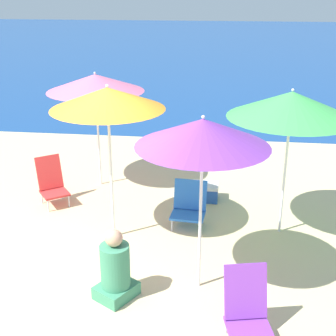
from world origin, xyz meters
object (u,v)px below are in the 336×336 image
beach_umbrella_green (291,105)px  beach_umbrella_orange (107,99)px  cooler_box (204,192)px  beach_umbrella_pink (95,83)px  person_seated_near (115,270)px  beach_umbrella_purple (203,133)px  beach_chair_red (52,182)px  beach_chair_blue (189,204)px  beach_chair_purple (247,309)px  seagull (210,144)px

beach_umbrella_green → beach_umbrella_orange: 2.49m
cooler_box → beach_umbrella_orange: bearing=-131.2°
beach_umbrella_pink → cooler_box: (1.94, -0.45, -1.75)m
cooler_box → person_seated_near: bearing=-107.4°
beach_umbrella_purple → beach_chair_red: (-2.61, 2.07, -1.59)m
beach_umbrella_orange → beach_chair_red: bearing=142.4°
beach_chair_blue → cooler_box: bearing=83.6°
beach_umbrella_purple → beach_umbrella_orange: (-1.32, 1.08, 0.10)m
beach_chair_purple → beach_chair_red: (-3.16, 2.91, 0.04)m
cooler_box → beach_umbrella_pink: bearing=166.8°
beach_umbrella_pink → beach_chair_purple: size_ratio=2.66×
beach_umbrella_pink → cooler_box: 2.65m
beach_chair_purple → beach_chair_red: bearing=124.6°
beach_umbrella_purple → cooler_box: size_ratio=4.29×
person_seated_near → seagull: size_ratio=3.33×
beach_umbrella_pink → beach_chair_purple: (2.56, -3.80, -1.55)m
beach_umbrella_pink → beach_umbrella_green: bearing=-24.7°
person_seated_near → beach_chair_blue: bearing=101.3°
beach_umbrella_pink → beach_chair_red: 1.85m
beach_chair_blue → seagull: size_ratio=2.54×
beach_umbrella_green → beach_umbrella_orange: size_ratio=0.96×
beach_umbrella_purple → beach_umbrella_green: 1.89m
beach_umbrella_orange → beach_umbrella_pink: 2.01m
beach_chair_blue → cooler_box: size_ratio=1.34×
beach_umbrella_pink → person_seated_near: beach_umbrella_pink is taller
beach_chair_blue → beach_chair_purple: bearing=-66.9°
beach_chair_blue → beach_chair_purple: (0.80, -2.44, 0.02)m
beach_umbrella_pink → seagull: beach_umbrella_pink is taller
person_seated_near → cooler_box: size_ratio=1.76×
beach_chair_red → cooler_box: 2.59m
beach_umbrella_orange → beach_chair_blue: beach_umbrella_orange is taller
beach_umbrella_green → seagull: bearing=108.2°
beach_umbrella_purple → beach_umbrella_pink: 3.58m
person_seated_near → seagull: person_seated_near is taller
beach_umbrella_green → beach_chair_purple: beach_umbrella_green is taller
beach_umbrella_purple → beach_chair_red: bearing=141.6°
beach_umbrella_orange → beach_chair_purple: beach_umbrella_orange is taller
beach_chair_red → seagull: size_ratio=3.00×
beach_chair_red → beach_umbrella_orange: bearing=-75.1°
beach_umbrella_orange → seagull: (1.25, 4.08, -1.93)m
beach_chair_blue → beach_chair_red: (-2.36, 0.47, 0.06)m
beach_chair_blue → beach_umbrella_orange: bearing=-148.9°
cooler_box → seagull: bearing=90.0°
beach_chair_red → beach_chair_purple: bearing=-80.1°
cooler_box → beach_umbrella_green: bearing=-39.6°
beach_umbrella_purple → beach_chair_purple: 1.91m
cooler_box → beach_chair_purple: bearing=-79.5°
beach_umbrella_purple → beach_umbrella_orange: 1.71m
beach_umbrella_purple → beach_chair_purple: size_ratio=2.77×
beach_umbrella_green → beach_umbrella_pink: 3.46m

